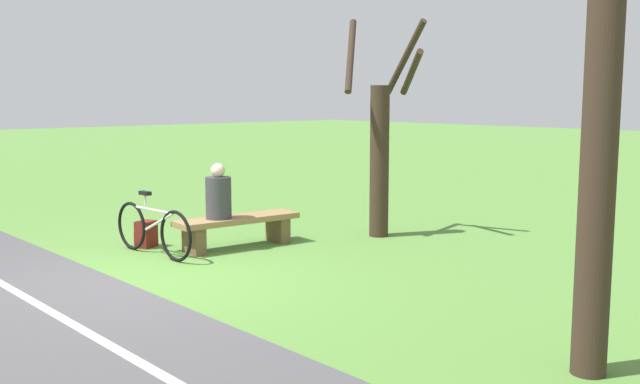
# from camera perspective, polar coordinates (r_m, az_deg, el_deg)

# --- Properties ---
(ground_plane) EXTENTS (80.00, 80.00, 0.00)m
(ground_plane) POSITION_cam_1_polar(r_m,az_deg,el_deg) (8.61, -13.95, -6.84)
(ground_plane) COLOR #548438
(bench) EXTENTS (1.84, 0.63, 0.44)m
(bench) POSITION_cam_1_polar(r_m,az_deg,el_deg) (10.17, -6.55, -2.67)
(bench) COLOR #937047
(bench) RESTS_ON ground_plane
(person_seated) EXTENTS (0.38, 0.38, 0.76)m
(person_seated) POSITION_cam_1_polar(r_m,az_deg,el_deg) (9.96, -8.05, -0.26)
(person_seated) COLOR #38383D
(person_seated) RESTS_ON bench
(bicycle) EXTENTS (0.17, 1.72, 0.85)m
(bicycle) POSITION_cam_1_polar(r_m,az_deg,el_deg) (9.85, -13.10, -2.88)
(bicycle) COLOR black
(bicycle) RESTS_ON ground_plane
(backpack) EXTENTS (0.33, 0.32, 0.37)m
(backpack) POSITION_cam_1_polar(r_m,az_deg,el_deg) (10.43, -13.63, -3.27)
(backpack) COLOR maroon
(backpack) RESTS_ON ground_plane
(tree_far_right) EXTENTS (1.40, 1.39, 3.28)m
(tree_far_right) POSITION_cam_1_polar(r_m,az_deg,el_deg) (10.86, 4.83, 3.77)
(tree_far_right) COLOR #38281E
(tree_far_right) RESTS_ON ground_plane
(tree_far_left) EXTENTS (1.56, 1.13, 5.70)m
(tree_far_left) POSITION_cam_1_polar(r_m,az_deg,el_deg) (5.70, 22.14, 12.21)
(tree_far_left) COLOR #38281E
(tree_far_left) RESTS_ON ground_plane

